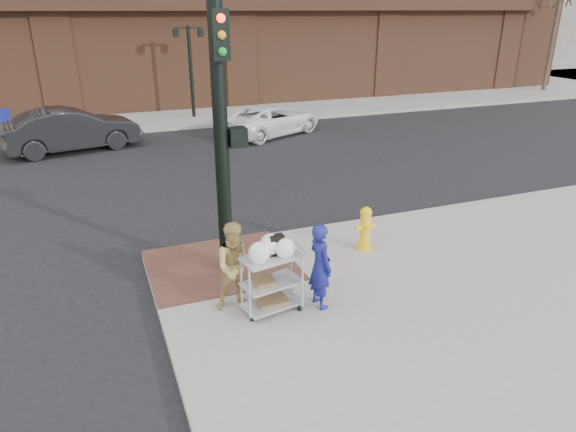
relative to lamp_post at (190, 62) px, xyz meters
name	(u,v)px	position (x,y,z in m)	size (l,w,h in m)	color
ground	(265,287)	(-2.00, -16.00, -2.62)	(220.00, 220.00, 0.00)	black
sidewalk_far	(282,72)	(10.50, 16.00, -2.54)	(65.00, 36.00, 0.15)	gray
brick_curb_ramp	(221,265)	(-2.60, -15.10, -2.46)	(2.80, 2.40, 0.01)	#503025
lamp_post	(190,62)	(0.00, 0.00, 0.00)	(1.32, 0.22, 4.00)	black
traffic_signal_pole	(222,131)	(-2.48, -15.23, 0.21)	(0.61, 0.51, 5.00)	black
woman_blue	(320,266)	(-1.41, -17.14, -1.72)	(0.54, 0.36, 1.49)	navy
pedestrian_tan	(237,266)	(-2.71, -16.69, -1.70)	(0.74, 0.58, 1.53)	tan
sedan_dark	(71,130)	(-5.26, -4.04, -1.84)	(1.65, 4.73, 1.56)	black
minivan_white	(272,120)	(2.36, -4.22, -2.01)	(2.03, 4.41, 1.22)	white
utility_cart	(272,278)	(-2.21, -16.99, -1.86)	(1.05, 0.71, 1.33)	#97979C
fire_hydrant	(365,228)	(0.38, -15.48, -1.99)	(0.44, 0.31, 0.94)	yellow
newsbox_blue	(4,122)	(-7.79, -0.94, -1.96)	(0.43, 0.39, 1.02)	navy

